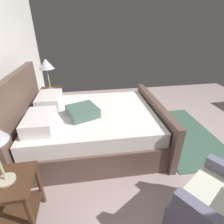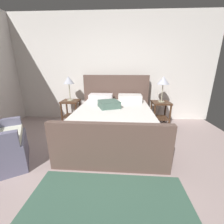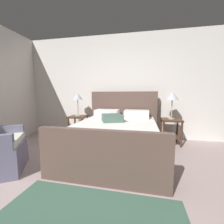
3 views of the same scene
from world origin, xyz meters
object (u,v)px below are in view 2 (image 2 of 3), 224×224
at_px(bed, 114,121).
at_px(nightstand_right, 160,109).
at_px(table_lamp_right, 163,81).
at_px(nightstand_left, 71,108).
at_px(table_lamp_left, 69,81).

bearing_deg(bed, nightstand_right, 32.16).
relative_size(table_lamp_right, nightstand_left, 1.05).
bearing_deg(nightstand_right, bed, -147.84).
xyz_separation_m(bed, table_lamp_right, (1.17, 0.74, 0.76)).
bearing_deg(nightstand_left, table_lamp_right, -1.21).
bearing_deg(nightstand_right, table_lamp_right, 53.13).
height_order(table_lamp_right, table_lamp_left, table_lamp_right).
distance_m(nightstand_left, table_lamp_left, 0.70).
xyz_separation_m(table_lamp_right, nightstand_left, (-2.34, 0.05, -0.71)).
bearing_deg(nightstand_right, table_lamp_left, 178.79).
height_order(bed, table_lamp_left, bed).
distance_m(table_lamp_right, table_lamp_left, 2.34).
distance_m(bed, nightstand_left, 1.41).
bearing_deg(table_lamp_right, nightstand_left, 178.79).
bearing_deg(nightstand_left, table_lamp_left, 104.04).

